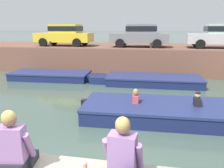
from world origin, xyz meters
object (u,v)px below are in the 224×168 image
boat_moored_west_navy (54,76)px  person_seated_right (123,156)px  car_left_inner_grey (140,35)px  bottle_drink (85,168)px  mooring_bollard_mid (151,46)px  mooring_bollard_west (50,44)px  boat_moored_central_navy (149,80)px  car_leftmost_yellow (65,34)px  person_seated_left (14,147)px  motorboat_passing (178,112)px  car_centre_silver (221,35)px

boat_moored_west_navy → person_seated_right: size_ratio=5.73×
car_left_inner_grey → bottle_drink: size_ratio=19.20×
car_left_inner_grey → mooring_bollard_mid: 2.01m
mooring_bollard_mid → mooring_bollard_west: bearing=180.0°
boat_moored_central_navy → car_leftmost_yellow: bearing=148.6°
mooring_bollard_west → mooring_bollard_mid: size_ratio=1.00×
person_seated_left → mooring_bollard_west: bearing=112.8°
mooring_bollard_mid → boat_moored_west_navy: bearing=-162.1°
person_seated_left → person_seated_right: bearing=1.9°
boat_moored_west_navy → car_leftmost_yellow: bearing=99.8°
person_seated_right → motorboat_passing: bearing=74.0°
boat_moored_central_navy → mooring_bollard_west: bearing=162.8°
boat_moored_central_navy → car_left_inner_grey: 4.48m
person_seated_left → bottle_drink: 1.07m
boat_moored_west_navy → car_centre_silver: size_ratio=1.33×
boat_moored_west_navy → person_seated_right: bearing=-60.3°
car_centre_silver → mooring_bollard_west: 11.14m
car_centre_silver → mooring_bollard_mid: size_ratio=9.34×
mooring_bollard_west → person_seated_left: size_ratio=0.46×
car_centre_silver → mooring_bollard_mid: bearing=-158.4°
mooring_bollard_west → car_centre_silver: bearing=9.1°
person_seated_left → person_seated_right: (1.58, 0.05, 0.00)m
motorboat_passing → mooring_bollard_west: mooring_bollard_west is taller
person_seated_left → boat_moored_central_navy: bearing=78.4°
car_centre_silver → car_left_inner_grey: bearing=180.0°
car_centre_silver → mooring_bollard_west: size_ratio=9.34×
boat_moored_central_navy → car_leftmost_yellow: size_ratio=1.48×
motorboat_passing → car_leftmost_yellow: bearing=130.6°
boat_moored_central_navy → bottle_drink: bottle_drink is taller
boat_moored_west_navy → mooring_bollard_west: mooring_bollard_west is taller
car_leftmost_yellow → person_seated_left: (4.33, -12.91, -1.21)m
car_centre_silver → mooring_bollard_west: (-10.98, -1.75, -0.61)m
boat_moored_central_navy → motorboat_passing: (1.00, -4.61, 0.04)m
car_centre_silver → bottle_drink: bearing=-112.3°
mooring_bollard_west → person_seated_right: 12.76m
car_left_inner_grey → person_seated_left: (-1.12, -12.91, -1.21)m
motorboat_passing → person_seated_left: size_ratio=7.28×
mooring_bollard_mid → boat_moored_central_navy: bearing=-90.5°
boat_moored_west_navy → mooring_bollard_west: bearing=118.2°
mooring_bollard_mid → bottle_drink: size_ratio=2.18×
bottle_drink → boat_moored_west_navy: bearing=117.1°
mooring_bollard_mid → person_seated_left: mooring_bollard_mid is taller
mooring_bollard_west → mooring_bollard_mid: (6.57, 0.00, 0.00)m
motorboat_passing → car_left_inner_grey: (-1.75, 8.38, 2.25)m
car_left_inner_grey → car_leftmost_yellow: bearing=-180.0°
boat_moored_central_navy → car_left_inner_grey: car_left_inner_grey is taller
boat_moored_central_navy → car_leftmost_yellow: car_leftmost_yellow is taller
boat_moored_west_navy → mooring_bollard_mid: (5.60, 1.81, 1.70)m
boat_moored_west_navy → car_leftmost_yellow: size_ratio=1.37×
boat_moored_central_navy → mooring_bollard_west: 7.06m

